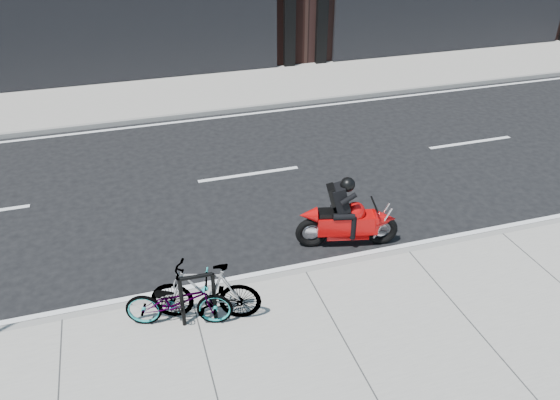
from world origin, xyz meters
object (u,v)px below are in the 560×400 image
object	(u,v)px
bike_rack	(198,295)
motorcycle	(352,218)
bicycle_rear	(206,292)
bicycle_front	(179,301)

from	to	relation	value
bike_rack	motorcycle	size ratio (longest dim) A/B	0.48
bike_rack	bicycle_rear	world-z (taller)	bicycle_rear
bicycle_front	motorcycle	bearing A→B (deg)	-53.25
bike_rack	motorcycle	bearing A→B (deg)	23.98
bicycle_rear	motorcycle	xyz separation A→B (m)	(2.98, 1.31, -0.05)
bike_rack	bicycle_front	bearing A→B (deg)	165.77
bicycle_front	bicycle_rear	world-z (taller)	bicycle_rear
bicycle_rear	bike_rack	bearing A→B (deg)	-42.21
bicycle_front	bicycle_rear	bearing A→B (deg)	-74.36
bicycle_front	motorcycle	world-z (taller)	motorcycle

